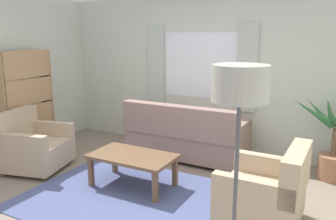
# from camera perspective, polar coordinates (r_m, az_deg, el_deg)

# --- Properties ---
(ground_plane) EXTENTS (6.24, 6.24, 0.00)m
(ground_plane) POSITION_cam_1_polar(r_m,az_deg,el_deg) (4.43, -6.63, -14.17)
(ground_plane) COLOR gray
(wall_back) EXTENTS (5.32, 0.12, 2.60)m
(wall_back) POSITION_cam_1_polar(r_m,az_deg,el_deg) (5.98, 5.48, 5.96)
(wall_back) COLOR beige
(wall_back) RESTS_ON ground_plane
(window_with_curtains) EXTENTS (1.98, 0.07, 1.40)m
(window_with_curtains) POSITION_cam_1_polar(r_m,az_deg,el_deg) (5.89, 5.19, 7.33)
(window_with_curtains) COLOR white
(area_rug) EXTENTS (2.46, 1.99, 0.01)m
(area_rug) POSITION_cam_1_polar(r_m,az_deg,el_deg) (4.43, -6.63, -14.10)
(area_rug) COLOR #4C5684
(area_rug) RESTS_ON ground_plane
(couch) EXTENTS (1.90, 0.82, 0.92)m
(couch) POSITION_cam_1_polar(r_m,az_deg,el_deg) (5.53, 2.79, -4.42)
(couch) COLOR gray
(couch) RESTS_ON ground_plane
(armchair_left) EXTENTS (1.00, 1.02, 0.88)m
(armchair_left) POSITION_cam_1_polar(r_m,az_deg,el_deg) (5.51, -21.47, -5.56)
(armchair_left) COLOR tan
(armchair_left) RESTS_ON ground_plane
(armchair_right) EXTENTS (0.83, 0.85, 0.88)m
(armchair_right) POSITION_cam_1_polar(r_m,az_deg,el_deg) (3.84, 16.09, -13.15)
(armchair_right) COLOR tan
(armchair_right) RESTS_ON ground_plane
(coffee_table) EXTENTS (1.10, 0.64, 0.44)m
(coffee_table) POSITION_cam_1_polar(r_m,az_deg,el_deg) (4.57, -5.87, -8.06)
(coffee_table) COLOR brown
(coffee_table) RESTS_ON ground_plane
(potted_plant) EXTENTS (1.06, 1.17, 1.17)m
(potted_plant) POSITION_cam_1_polar(r_m,az_deg,el_deg) (5.22, 25.74, -5.02)
(potted_plant) COLOR #9E6B4C
(potted_plant) RESTS_ON ground_plane
(bookshelf) EXTENTS (0.30, 0.94, 1.72)m
(bookshelf) POSITION_cam_1_polar(r_m,az_deg,el_deg) (6.10, -22.14, 0.45)
(bookshelf) COLOR #A87F56
(bookshelf) RESTS_ON ground_plane
(standing_lamp) EXTENTS (0.37, 0.37, 1.80)m
(standing_lamp) POSITION_cam_1_polar(r_m,az_deg,el_deg) (2.29, 11.74, 0.90)
(standing_lamp) COLOR #4C4C51
(standing_lamp) RESTS_ON ground_plane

